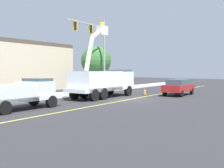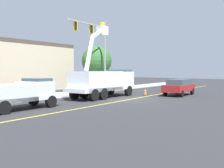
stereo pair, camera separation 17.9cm
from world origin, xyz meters
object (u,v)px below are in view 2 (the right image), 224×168
Objects in this scene: traffic_cone_mid_front at (145,92)px; passing_minivan at (179,86)px; service_pickup_truck at (20,93)px; utility_bucket_truck at (104,81)px; traffic_signal_mast at (96,42)px.

passing_minivan is at bearing -51.56° from traffic_cone_mid_front.
traffic_cone_mid_front is at bearing -0.49° from service_pickup_truck.
service_pickup_truck is at bearing 169.90° from passing_minivan.
utility_bucket_truck is 9.53m from service_pickup_truck.
utility_bucket_truck is 0.97× the size of traffic_signal_mast.
traffic_signal_mast reaches higher than traffic_cone_mid_front.
traffic_signal_mast reaches higher than passing_minivan.
utility_bucket_truck is at bearing 161.31° from traffic_cone_mid_front.
passing_minivan reaches higher than traffic_cone_mid_front.
utility_bucket_truck is 1.45× the size of service_pickup_truck.
traffic_signal_mast is (-1.30, 6.19, 5.57)m from traffic_cone_mid_front.
traffic_signal_mast is at bearing 54.42° from utility_bucket_truck.
traffic_cone_mid_front is 8.42m from traffic_signal_mast.
traffic_signal_mast is at bearing 25.50° from service_pickup_truck.
service_pickup_truck reaches higher than passing_minivan.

